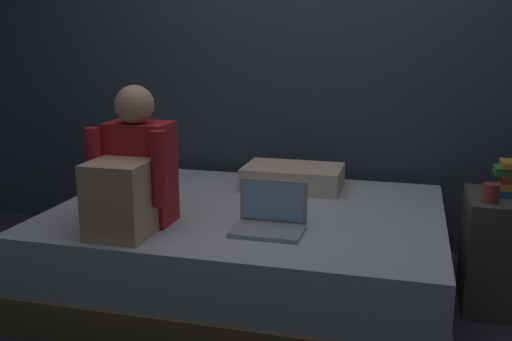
# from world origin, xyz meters

# --- Properties ---
(ground_plane) EXTENTS (8.00, 8.00, 0.00)m
(ground_plane) POSITION_xyz_m (0.00, 0.00, 0.00)
(ground_plane) COLOR #2D2D33
(wall_back) EXTENTS (5.60, 0.10, 2.70)m
(wall_back) POSITION_xyz_m (0.00, 1.20, 1.35)
(wall_back) COLOR #383D4C
(wall_back) RESTS_ON ground_plane
(bed) EXTENTS (2.00, 1.50, 0.46)m
(bed) POSITION_xyz_m (-0.20, 0.30, 0.23)
(bed) COLOR #7A6047
(bed) RESTS_ON ground_plane
(nightstand) EXTENTS (0.44, 0.46, 0.57)m
(nightstand) POSITION_xyz_m (1.10, 0.46, 0.28)
(nightstand) COLOR #474442
(nightstand) RESTS_ON ground_plane
(person_sitting) EXTENTS (0.39, 0.44, 0.66)m
(person_sitting) POSITION_xyz_m (-0.63, -0.14, 0.71)
(person_sitting) COLOR #B21E28
(person_sitting) RESTS_ON bed
(laptop) EXTENTS (0.32, 0.23, 0.22)m
(laptop) POSITION_xyz_m (-0.01, -0.01, 0.52)
(laptop) COLOR #9EA0A5
(laptop) RESTS_ON bed
(pillow) EXTENTS (0.56, 0.36, 0.13)m
(pillow) POSITION_xyz_m (-0.06, 0.75, 0.53)
(pillow) COLOR beige
(pillow) RESTS_ON bed
(mug) EXTENTS (0.08, 0.08, 0.09)m
(mug) POSITION_xyz_m (0.97, 0.34, 0.61)
(mug) COLOR #933833
(mug) RESTS_ON nightstand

